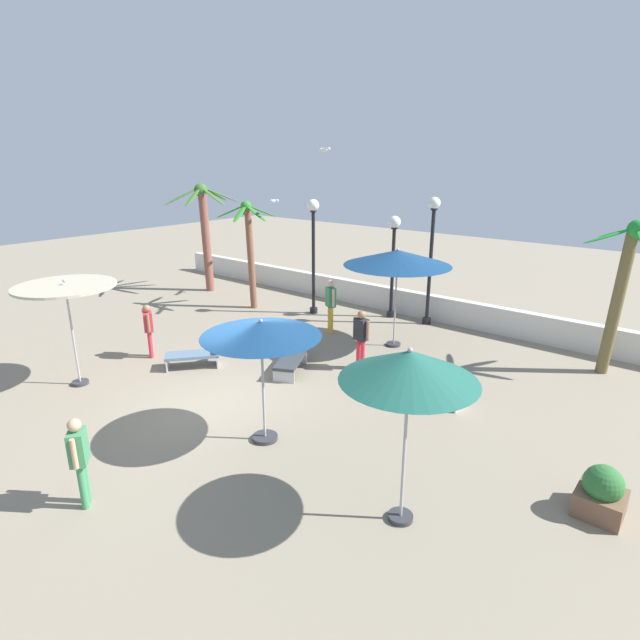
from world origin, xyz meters
TOP-DOWN VIEW (x-y plane):
  - ground_plane at (0.00, 0.00)m, footprint 56.00×56.00m
  - boundary_wall at (0.00, 9.03)m, footprint 25.20×0.30m
  - patio_umbrella_0 at (4.62, -0.52)m, footprint 2.01×2.01m
  - patio_umbrella_1 at (-4.08, -1.25)m, footprint 2.28×2.28m
  - patio_umbrella_2 at (0.54, 5.98)m, footprint 3.07×3.07m
  - patio_umbrella_3 at (1.31, -0.19)m, footprint 2.29×2.29m
  - palm_tree_0 at (5.91, 7.74)m, footprint 2.24×2.27m
  - palm_tree_1 at (-5.71, 6.14)m, footprint 2.23×2.21m
  - palm_tree_2 at (-9.00, 6.77)m, footprint 2.97×3.00m
  - lamp_post_0 at (0.31, 8.48)m, footprint 0.38×0.38m
  - lamp_post_1 at (-1.04, 8.39)m, footprint 0.41×0.41m
  - lamp_post_2 at (-3.43, 7.01)m, footprint 0.40×0.40m
  - lounge_chair_0 at (-0.63, 2.81)m, footprint 1.34×1.93m
  - lounge_chair_1 at (-2.64, 1.37)m, footprint 1.61×1.79m
  - lounge_chair_2 at (2.90, 3.53)m, footprint 1.91×0.64m
  - guest_0 at (0.49, -3.44)m, footprint 0.46×0.41m
  - guest_1 at (0.75, 3.94)m, footprint 0.55×0.31m
  - guest_2 at (-1.64, 5.71)m, footprint 0.49×0.39m
  - guest_3 at (-4.30, 0.91)m, footprint 0.49×0.39m
  - seagull_0 at (-6.32, 8.08)m, footprint 0.67×0.90m
  - seagull_1 at (-3.12, 7.22)m, footprint 0.88×0.94m
  - planter at (6.98, 1.56)m, footprint 0.70×0.70m

SIDE VIEW (x-z plane):
  - ground_plane at x=0.00m, z-range 0.00..0.00m
  - planter at x=6.98m, z-range -0.04..0.81m
  - lounge_chair_0 at x=-0.63m, z-range -0.03..0.81m
  - lounge_chair_2 at x=2.90m, z-range -0.03..0.81m
  - lounge_chair_1 at x=-2.64m, z-range -0.02..0.82m
  - boundary_wall at x=0.00m, z-range 0.00..0.86m
  - guest_3 at x=-4.30m, z-range 0.15..1.67m
  - guest_0 at x=0.49m, z-range 0.16..1.72m
  - guest_1 at x=0.75m, z-range 0.17..1.77m
  - guest_2 at x=-1.64m, z-range 0.19..1.91m
  - patio_umbrella_3 at x=1.31m, z-range 1.03..3.56m
  - lamp_post_1 at x=-1.04m, z-range 0.56..4.07m
  - patio_umbrella_1 at x=-4.08m, z-range 1.05..3.72m
  - palm_tree_1 at x=-5.71m, z-range 0.55..4.45m
  - palm_tree_0 at x=5.91m, z-range 0.52..4.50m
  - patio_umbrella_0 at x=4.62m, z-range 1.14..4.01m
  - lamp_post_2 at x=-3.43m, z-range 0.61..4.62m
  - lamp_post_0 at x=0.31m, z-range 0.53..4.71m
  - patio_umbrella_2 at x=0.54m, z-range 1.18..4.11m
  - palm_tree_2 at x=-9.00m, z-range 0.61..4.98m
  - seagull_0 at x=-6.32m, z-range 3.67..3.81m
  - seagull_1 at x=-3.12m, z-range 5.53..5.67m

